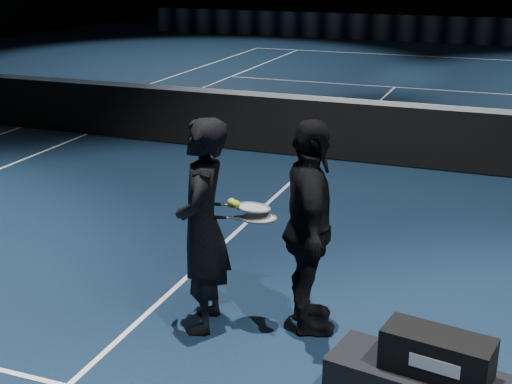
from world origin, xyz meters
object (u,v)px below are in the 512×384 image
(player_a, at_px, (203,226))
(tennis_balls, at_px, (234,201))
(player_b, at_px, (309,228))
(racket_lower, at_px, (259,218))
(racket_bag, at_px, (437,354))
(racket_upper, at_px, (253,208))

(player_a, bearing_deg, tennis_balls, 95.93)
(player_a, xyz_separation_m, tennis_balls, (0.24, 0.08, 0.22))
(player_b, bearing_deg, racket_lower, 84.82)
(player_a, height_order, player_b, same)
(player_b, relative_size, tennis_balls, 14.72)
(racket_bag, bearing_deg, tennis_balls, 165.45)
(player_b, xyz_separation_m, tennis_balls, (-0.57, -0.18, 0.22))
(racket_bag, distance_m, racket_upper, 1.87)
(racket_upper, distance_m, tennis_balls, 0.16)
(racket_bag, relative_size, player_a, 0.39)
(racket_upper, bearing_deg, player_a, -178.29)
(racket_bag, distance_m, player_b, 1.53)
(player_b, bearing_deg, racket_bag, -153.16)
(player_b, distance_m, racket_lower, 0.41)
(racket_bag, height_order, racket_lower, racket_lower)
(tennis_balls, bearing_deg, player_a, -161.03)
(tennis_balls, bearing_deg, racket_bag, -24.69)
(racket_bag, height_order, tennis_balls, tennis_balls)
(racket_bag, xyz_separation_m, player_a, (-1.95, 0.70, 0.33))
(player_a, height_order, tennis_balls, player_a)
(racket_lower, distance_m, tennis_balls, 0.24)
(racket_bag, height_order, player_b, player_b)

